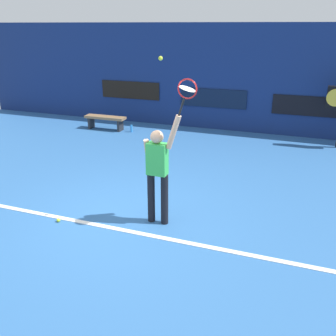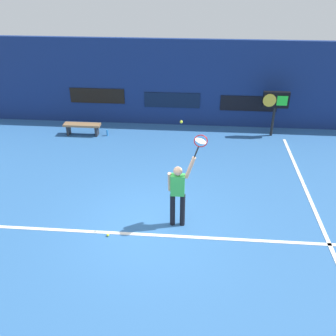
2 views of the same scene
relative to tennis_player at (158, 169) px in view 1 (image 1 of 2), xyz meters
The scene contains 12 objects.
ground_plane 1.19m from the tennis_player, behind, with size 18.00×18.00×0.00m, color #2D609E.
back_wall 6.70m from the tennis_player, 95.40° to the left, with size 18.00×0.20×3.37m, color navy.
sponsor_banner_center 6.55m from the tennis_player, 95.50° to the left, with size 2.20×0.03×0.60m, color #0C1933.
sponsor_banner_portside 7.46m from the tennis_player, 119.08° to the left, with size 2.20×0.03×0.60m, color black.
sponsor_banner_starboard 6.94m from the tennis_player, 70.01° to the left, with size 2.20×0.03×0.60m, color black.
court_baseline 1.28m from the tennis_player, 141.97° to the right, with size 10.00×0.10×0.01m, color white.
tennis_player is the anchor object (origin of this frame).
tennis_racket 1.43m from the tennis_player, ahead, with size 0.39×0.27×0.63m.
tennis_ball 1.81m from the tennis_player, 36.93° to the left, with size 0.07×0.07×0.07m, color #CCE033.
court_bench 6.61m from the tennis_player, 127.10° to the left, with size 1.40×0.36×0.45m.
water_bottle 6.11m from the tennis_player, 119.86° to the left, with size 0.07×0.07×0.24m, color #338CD8.
spare_ball 2.04m from the tennis_player, 159.82° to the right, with size 0.07×0.07×0.07m, color #CCE033.
Camera 1 is at (2.81, -5.38, 3.30)m, focal length 39.76 mm.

